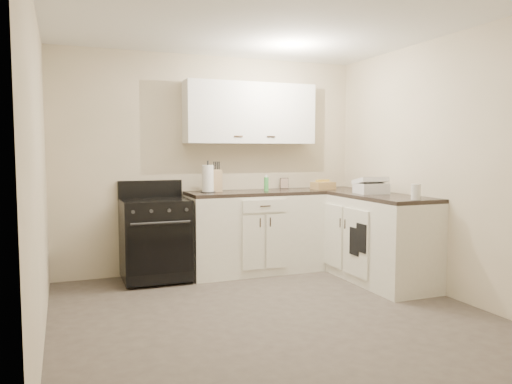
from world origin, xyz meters
name	(u,v)px	position (x,y,z in m)	size (l,w,h in m)	color
floor	(271,315)	(0.00, 0.00, 0.00)	(3.60, 3.60, 0.00)	#473F38
ceiling	(272,17)	(0.00, 0.00, 2.50)	(3.60, 3.60, 0.00)	white
wall_back	(212,164)	(0.00, 1.80, 1.25)	(3.60, 3.60, 0.00)	beige
wall_right	(443,167)	(1.80, 0.00, 1.25)	(3.60, 3.60, 0.00)	beige
wall_left	(38,173)	(-1.80, 0.00, 1.25)	(3.60, 3.60, 0.00)	beige
wall_front	(412,182)	(0.00, -1.80, 1.25)	(3.60, 3.60, 0.00)	beige
base_cabinets_back	(255,233)	(0.43, 1.50, 0.45)	(1.55, 0.60, 0.90)	white
base_cabinets_right	(365,236)	(1.50, 0.85, 0.45)	(0.60, 1.90, 0.90)	white
countertop_back	(255,193)	(0.43, 1.50, 0.92)	(1.55, 0.60, 0.04)	black
countertop_right	(366,194)	(1.50, 0.85, 0.92)	(0.60, 1.90, 0.04)	black
upper_cabinets	(250,113)	(0.43, 1.65, 1.84)	(1.55, 0.30, 0.70)	white
stove	(156,239)	(-0.73, 1.48, 0.46)	(0.71, 0.60, 0.85)	black
knife_block	(217,181)	(-0.01, 1.58, 1.07)	(0.11, 0.10, 0.25)	tan
paper_towel	(208,179)	(-0.13, 1.52, 1.09)	(0.13, 0.13, 0.31)	white
soap_bottle	(266,184)	(0.56, 1.47, 1.02)	(0.05, 0.05, 0.16)	green
picture_frame	(284,183)	(0.90, 1.73, 1.01)	(0.11, 0.01, 0.13)	black
wicker_basket	(323,186)	(1.30, 1.47, 0.98)	(0.26, 0.18, 0.09)	tan
countertop_grill	(371,188)	(1.49, 0.74, 1.00)	(0.31, 0.29, 0.11)	silver
glass_jar	(416,192)	(1.49, 0.00, 1.01)	(0.09, 0.09, 0.15)	silver
oven_mitt_near	(362,238)	(1.18, 0.43, 0.52)	(0.02, 0.17, 0.29)	black
oven_mitt_far	(355,241)	(1.18, 0.56, 0.46)	(0.02, 0.17, 0.29)	black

